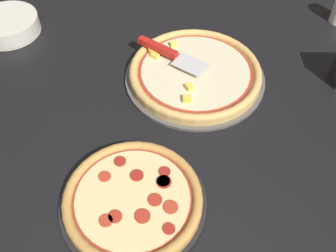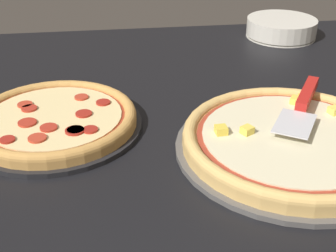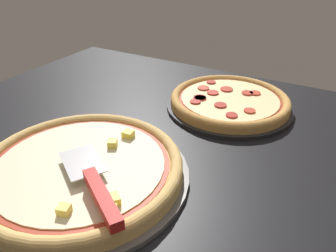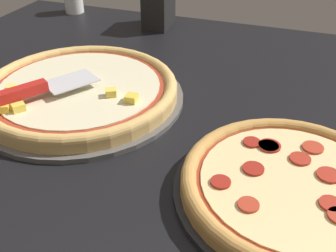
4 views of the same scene
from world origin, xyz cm
name	(u,v)px [view 2 (image 2 of 4)]	position (x,y,z in cm)	size (l,w,h in cm)	color
ground_plane	(227,136)	(0.00, 0.00, -1.80)	(136.50, 122.61, 3.60)	black
pizza_pan_front	(290,149)	(-9.89, -9.42, 0.50)	(42.76, 42.76, 1.00)	#565451
pizza_front	(292,139)	(-9.87, -9.42, 2.66)	(40.20, 40.20, 3.90)	#DBAD60
pizza_pan_back	(55,126)	(4.61, 34.47, 0.50)	(34.92, 34.92, 1.00)	black
pizza_back	(54,118)	(4.58, 34.46, 2.36)	(32.83, 32.83, 2.83)	#C68E47
serving_spatula	(305,99)	(-0.18, -15.37, 5.73)	(22.73, 16.60, 2.00)	silver
plate_stack	(281,28)	(54.19, -30.15, 2.80)	(21.14, 21.14, 5.60)	silver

